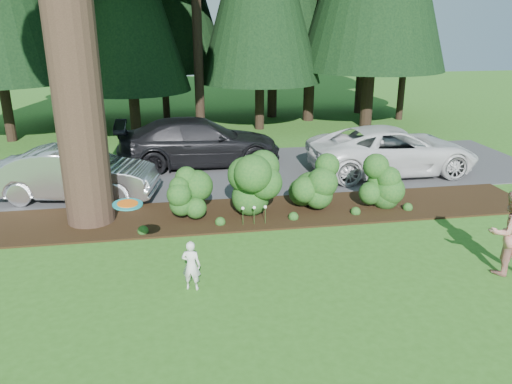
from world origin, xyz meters
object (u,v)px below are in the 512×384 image
at_px(car_silver_wagon, 76,174).
at_px(frisbee, 128,204).
at_px(child, 191,265).
at_px(adult, 509,233).
at_px(car_white_suv, 392,150).
at_px(car_dark_suv, 199,142).

xyz_separation_m(car_silver_wagon, frisbee, (2.04, -6.04, 1.12)).
bearing_deg(child, car_silver_wagon, -45.20).
xyz_separation_m(car_silver_wagon, adult, (9.86, -6.40, 0.12)).
relative_size(child, adult, 0.57).
bearing_deg(car_white_suv, frisbee, 128.74).
bearing_deg(car_silver_wagon, frisbee, -150.80).
distance_m(car_dark_suv, frisbee, 9.41).
relative_size(car_silver_wagon, adult, 2.56).
relative_size(car_silver_wagon, car_white_suv, 0.81).
height_order(child, frisbee, frisbee).
bearing_deg(adult, car_white_suv, -94.05).
xyz_separation_m(car_dark_suv, frisbee, (-1.86, -9.17, 1.04)).
bearing_deg(child, frisbee, 19.58).
bearing_deg(adult, car_dark_suv, -56.66).
bearing_deg(car_white_suv, child, 132.56).
bearing_deg(car_dark_suv, frisbee, 165.83).
bearing_deg(car_dark_suv, car_white_suv, -110.73).
xyz_separation_m(car_dark_suv, adult, (5.96, -9.53, 0.03)).
distance_m(car_silver_wagon, adult, 11.76).
relative_size(car_dark_suv, child, 5.67).
bearing_deg(car_white_suv, adult, 173.90).
relative_size(car_silver_wagon, car_dark_suv, 0.79).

